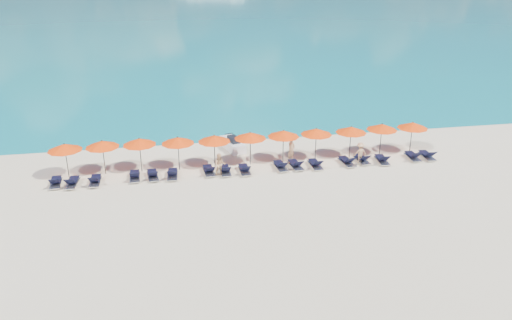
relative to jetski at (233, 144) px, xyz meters
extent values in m
plane|color=beige|center=(0.72, -8.26, -0.40)|extent=(1400.00, 1400.00, 0.00)
ellipsoid|color=black|center=(-149.28, 551.74, -35.40)|extent=(162.00, 126.00, 85.50)
cube|color=white|center=(-0.01, 0.03, -0.06)|extent=(1.68, 2.90, 0.62)
cube|color=black|center=(0.05, -0.19, 0.40)|extent=(0.84, 1.24, 0.40)
cylinder|color=black|center=(-0.18, 0.69, 0.57)|extent=(0.62, 0.22, 0.07)
imported|color=tan|center=(3.53, -3.02, 0.45)|extent=(0.74, 0.71, 1.71)
imported|color=tan|center=(-1.43, -4.49, 0.33)|extent=(0.75, 0.48, 1.46)
imported|color=tan|center=(8.01, -4.03, 0.30)|extent=(0.93, 0.47, 1.41)
cylinder|color=black|center=(-10.76, -3.07, 0.70)|extent=(0.05, 0.05, 2.20)
cone|color=#FF3F07|center=(-10.76, -3.07, 1.62)|extent=(2.10, 2.10, 0.42)
sphere|color=black|center=(-10.76, -3.07, 1.84)|extent=(0.08, 0.08, 0.08)
cylinder|color=black|center=(-8.56, -2.89, 0.70)|extent=(0.05, 0.05, 2.20)
cone|color=#FF3F07|center=(-8.56, -2.89, 1.62)|extent=(2.10, 2.10, 0.42)
sphere|color=black|center=(-8.56, -2.89, 1.84)|extent=(0.08, 0.08, 0.08)
cylinder|color=black|center=(-6.31, -2.89, 0.70)|extent=(0.05, 0.05, 2.20)
cone|color=#FF3F07|center=(-6.31, -2.89, 1.62)|extent=(2.10, 2.10, 0.42)
sphere|color=black|center=(-6.31, -2.89, 1.84)|extent=(0.08, 0.08, 0.08)
cylinder|color=black|center=(-3.92, -3.08, 0.70)|extent=(0.05, 0.05, 2.20)
cone|color=#FF3F07|center=(-3.92, -3.08, 1.62)|extent=(2.10, 2.10, 0.42)
sphere|color=black|center=(-3.92, -3.08, 1.84)|extent=(0.08, 0.08, 0.08)
cylinder|color=black|center=(-1.61, -3.15, 0.70)|extent=(0.05, 0.05, 2.20)
cone|color=#FF3F07|center=(-1.61, -3.15, 1.62)|extent=(2.10, 2.10, 0.42)
sphere|color=black|center=(-1.61, -3.15, 1.84)|extent=(0.08, 0.08, 0.08)
cylinder|color=black|center=(0.76, -2.99, 0.70)|extent=(0.05, 0.05, 2.20)
cone|color=#FF3F07|center=(0.76, -2.99, 1.62)|extent=(2.10, 2.10, 0.42)
sphere|color=black|center=(0.76, -2.99, 1.84)|extent=(0.08, 0.08, 0.08)
cylinder|color=black|center=(2.98, -3.01, 0.70)|extent=(0.05, 0.05, 2.20)
cone|color=#FF3F07|center=(2.98, -3.01, 1.62)|extent=(2.10, 2.10, 0.42)
sphere|color=black|center=(2.98, -3.01, 1.84)|extent=(0.08, 0.08, 0.08)
cylinder|color=black|center=(5.23, -3.00, 0.70)|extent=(0.05, 0.05, 2.20)
cone|color=#FF3F07|center=(5.23, -3.00, 1.62)|extent=(2.10, 2.10, 0.42)
sphere|color=black|center=(5.23, -3.00, 1.84)|extent=(0.08, 0.08, 0.08)
cylinder|color=black|center=(7.65, -3.04, 0.70)|extent=(0.05, 0.05, 2.20)
cone|color=#FF3F07|center=(7.65, -3.04, 1.62)|extent=(2.10, 2.10, 0.42)
sphere|color=black|center=(7.65, -3.04, 1.84)|extent=(0.08, 0.08, 0.08)
cylinder|color=black|center=(9.93, -2.87, 0.70)|extent=(0.05, 0.05, 2.20)
cone|color=#FF3F07|center=(9.93, -2.87, 1.62)|extent=(2.10, 2.10, 0.42)
sphere|color=black|center=(9.93, -2.87, 1.84)|extent=(0.08, 0.08, 0.08)
cylinder|color=black|center=(12.17, -2.91, 0.70)|extent=(0.05, 0.05, 2.20)
cone|color=#FF3F07|center=(12.17, -2.91, 1.62)|extent=(2.10, 2.10, 0.42)
sphere|color=black|center=(12.17, -2.91, 1.84)|extent=(0.08, 0.08, 0.08)
cube|color=silver|center=(-11.34, -4.19, -0.26)|extent=(0.75, 1.74, 0.06)
cube|color=black|center=(-11.36, -3.94, -0.10)|extent=(0.63, 1.14, 0.04)
cube|color=black|center=(-11.30, -4.74, 0.15)|extent=(0.59, 0.58, 0.43)
cube|color=silver|center=(-10.35, -4.40, -0.26)|extent=(0.74, 1.74, 0.06)
cube|color=black|center=(-10.34, -4.15, -0.10)|extent=(0.63, 1.14, 0.04)
cube|color=black|center=(-10.39, -4.95, 0.15)|extent=(0.59, 0.58, 0.43)
cube|color=silver|center=(-9.03, -4.37, -0.26)|extent=(0.65, 1.71, 0.06)
cube|color=black|center=(-9.03, -4.12, -0.10)|extent=(0.57, 1.11, 0.04)
cube|color=black|center=(-9.04, -4.92, 0.15)|extent=(0.56, 0.55, 0.43)
cube|color=silver|center=(-6.70, -4.10, -0.26)|extent=(0.67, 1.72, 0.06)
cube|color=black|center=(-6.71, -3.85, -0.10)|extent=(0.58, 1.12, 0.04)
cube|color=black|center=(-6.68, -4.65, 0.15)|extent=(0.57, 0.55, 0.43)
cube|color=silver|center=(-5.61, -4.15, -0.26)|extent=(0.79, 1.75, 0.06)
cube|color=black|center=(-5.63, -3.90, -0.10)|extent=(0.66, 1.15, 0.04)
cube|color=black|center=(-5.55, -4.70, 0.15)|extent=(0.60, 0.59, 0.43)
cube|color=silver|center=(-4.40, -4.24, -0.26)|extent=(0.72, 1.73, 0.06)
cube|color=black|center=(-4.38, -3.99, -0.10)|extent=(0.62, 1.13, 0.04)
cube|color=black|center=(-4.43, -4.79, 0.15)|extent=(0.58, 0.57, 0.43)
cube|color=silver|center=(-2.10, -4.07, -0.26)|extent=(0.73, 1.74, 0.06)
cube|color=black|center=(-2.12, -3.82, -0.10)|extent=(0.62, 1.13, 0.04)
cube|color=black|center=(-2.07, -4.62, 0.15)|extent=(0.58, 0.57, 0.43)
cube|color=silver|center=(-1.08, -4.23, -0.26)|extent=(0.63, 1.70, 0.06)
cube|color=black|center=(-1.08, -3.98, -0.10)|extent=(0.56, 1.10, 0.04)
cube|color=black|center=(-1.08, -4.78, 0.15)|extent=(0.55, 0.54, 0.43)
cube|color=silver|center=(0.14, -4.34, -0.26)|extent=(0.64, 1.71, 0.06)
cube|color=black|center=(0.14, -4.09, -0.10)|extent=(0.56, 1.11, 0.04)
cube|color=black|center=(0.15, -4.89, 0.15)|extent=(0.55, 0.54, 0.43)
cube|color=silver|center=(2.55, -4.15, -0.26)|extent=(0.74, 1.74, 0.06)
cube|color=black|center=(2.53, -3.90, -0.10)|extent=(0.63, 1.14, 0.04)
cube|color=black|center=(2.59, -4.70, 0.15)|extent=(0.59, 0.58, 0.43)
cube|color=silver|center=(3.55, -4.16, -0.26)|extent=(0.79, 1.75, 0.06)
cube|color=black|center=(3.52, -3.91, -0.10)|extent=(0.66, 1.15, 0.04)
cube|color=black|center=(3.61, -4.71, 0.15)|extent=(0.60, 0.59, 0.43)
cube|color=silver|center=(4.84, -4.31, -0.26)|extent=(0.64, 1.71, 0.06)
cube|color=black|center=(4.84, -4.06, -0.10)|extent=(0.56, 1.11, 0.04)
cube|color=black|center=(4.85, -4.86, 0.15)|extent=(0.56, 0.54, 0.43)
cube|color=silver|center=(7.05, -4.21, -0.26)|extent=(0.78, 1.75, 0.06)
cube|color=black|center=(7.02, -3.96, -0.10)|extent=(0.65, 1.15, 0.04)
cube|color=black|center=(7.10, -4.76, 0.15)|extent=(0.60, 0.59, 0.43)
cube|color=silver|center=(8.18, -4.01, -0.26)|extent=(0.67, 1.72, 0.06)
cube|color=black|center=(8.17, -3.76, -0.10)|extent=(0.58, 1.12, 0.04)
cube|color=black|center=(8.19, -4.56, 0.15)|extent=(0.57, 0.55, 0.43)
cube|color=silver|center=(9.48, -4.33, -0.26)|extent=(0.78, 1.75, 0.06)
cube|color=black|center=(9.50, -4.08, -0.10)|extent=(0.65, 1.15, 0.04)
cube|color=black|center=(9.42, -4.88, 0.15)|extent=(0.60, 0.59, 0.43)
cube|color=silver|center=(11.78, -4.14, -0.26)|extent=(0.71, 1.73, 0.06)
cube|color=black|center=(11.80, -3.89, -0.10)|extent=(0.61, 1.13, 0.04)
cube|color=black|center=(11.75, -4.69, 0.15)|extent=(0.58, 0.57, 0.43)
cube|color=silver|center=(12.82, -4.17, -0.26)|extent=(0.68, 1.72, 0.06)
cube|color=black|center=(12.83, -3.92, -0.10)|extent=(0.59, 1.12, 0.04)
cube|color=black|center=(12.80, -4.72, 0.15)|extent=(0.57, 0.55, 0.43)
camera|label=1|loc=(-4.46, -33.21, 12.26)|focal=35.00mm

